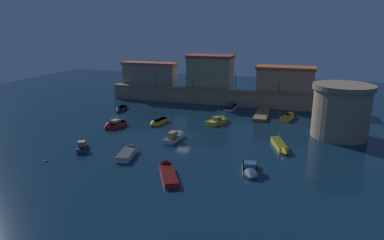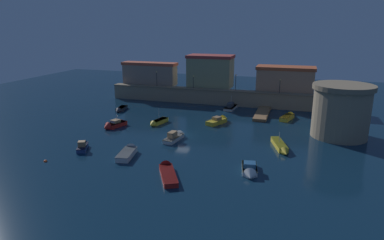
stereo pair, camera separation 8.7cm
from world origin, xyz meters
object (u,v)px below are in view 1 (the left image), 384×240
object	(u,v)px
quay_lamp_1	(193,80)
quay_lamp_2	(236,80)
moored_boat_1	(250,170)
moored_boat_7	(167,171)
moored_boat_3	(281,146)
quay_lamp_0	(157,76)
mooring_buoy_0	(46,162)
fortress_tower	(341,111)
moored_boat_9	(120,109)
moored_boat_0	(113,125)
moored_boat_10	(176,136)
moored_boat_4	(83,146)
moored_boat_6	(157,122)
quay_lamp_3	(280,84)
moored_boat_11	(129,152)
moored_boat_2	(219,120)
moored_boat_8	(232,106)
moored_boat_5	(288,117)

from	to	relation	value
quay_lamp_1	quay_lamp_2	world-z (taller)	quay_lamp_2
moored_boat_1	moored_boat_7	size ratio (longest dim) A/B	0.70
quay_lamp_2	moored_boat_3	world-z (taller)	quay_lamp_2
quay_lamp_0	mooring_buoy_0	xyz separation A→B (m)	(0.91, -41.16, -5.89)
quay_lamp_0	quay_lamp_2	size ratio (longest dim) A/B	0.97
fortress_tower	moored_boat_9	world-z (taller)	fortress_tower
moored_boat_0	mooring_buoy_0	world-z (taller)	moored_boat_0
mooring_buoy_0	fortress_tower	bearing A→B (deg)	31.21
moored_boat_10	mooring_buoy_0	bearing A→B (deg)	143.64
moored_boat_4	moored_boat_6	xyz separation A→B (m)	(5.57, 15.46, -0.04)
quay_lamp_3	mooring_buoy_0	world-z (taller)	quay_lamp_3
moored_boat_3	moored_boat_1	bearing A→B (deg)	-34.53
moored_boat_0	quay_lamp_0	bearing A→B (deg)	-158.66
quay_lamp_3	moored_boat_7	distance (m)	41.67
quay_lamp_3	moored_boat_11	xyz separation A→B (m)	(-18.60, -35.30, -5.18)
moored_boat_2	moored_boat_8	world-z (taller)	moored_boat_8
quay_lamp_2	moored_boat_2	xyz separation A→B (m)	(-0.17, -15.26, -5.47)
quay_lamp_0	moored_boat_7	xyz separation A→B (m)	(18.21, -39.88, -5.55)
quay_lamp_2	moored_boat_2	size ratio (longest dim) A/B	0.63
moored_boat_4	quay_lamp_1	bearing A→B (deg)	-35.74
moored_boat_0	moored_boat_5	size ratio (longest dim) A/B	0.89
quay_lamp_3	moored_boat_4	xyz separation A→B (m)	(-26.30, -35.18, -5.13)
quay_lamp_2	moored_boat_2	world-z (taller)	quay_lamp_2
quay_lamp_3	mooring_buoy_0	xyz separation A→B (m)	(-28.18, -41.16, -5.58)
moored_boat_3	moored_boat_11	size ratio (longest dim) A/B	1.16
moored_boat_8	moored_boat_7	bearing A→B (deg)	-176.88
moored_boat_6	moored_boat_5	bearing A→B (deg)	128.30
quay_lamp_3	moored_boat_3	xyz separation A→B (m)	(2.13, -26.54, -5.15)
fortress_tower	quay_lamp_0	world-z (taller)	fortress_tower
moored_boat_6	quay_lamp_0	bearing A→B (deg)	-144.82
moored_boat_4	moored_boat_9	world-z (taller)	moored_boat_4
moored_boat_2	moored_boat_4	world-z (taller)	moored_boat_4
moored_boat_11	moored_boat_6	bearing A→B (deg)	-2.39
moored_boat_4	moored_boat_6	distance (m)	16.44
quay_lamp_1	moored_boat_4	world-z (taller)	quay_lamp_1
quay_lamp_3	moored_boat_4	bearing A→B (deg)	-126.78
quay_lamp_2	moored_boat_8	world-z (taller)	quay_lamp_2
moored_boat_9	quay_lamp_3	bearing A→B (deg)	103.06
fortress_tower	moored_boat_2	distance (m)	21.33
moored_boat_7	moored_boat_8	world-z (taller)	moored_boat_8
moored_boat_5	moored_boat_10	xyz separation A→B (m)	(-16.97, -18.48, 0.05)
moored_boat_7	moored_boat_6	bearing A→B (deg)	-2.21
moored_boat_11	moored_boat_4	bearing A→B (deg)	78.89
moored_boat_0	moored_boat_11	bearing A→B (deg)	56.28
fortress_tower	quay_lamp_3	bearing A→B (deg)	121.99
quay_lamp_2	moored_boat_1	world-z (taller)	quay_lamp_2
moored_boat_11	quay_lamp_1	bearing A→B (deg)	-8.22
fortress_tower	moored_boat_0	xyz separation A→B (m)	(-38.49, -6.55, -3.97)
quay_lamp_1	moored_boat_0	size ratio (longest dim) A/B	0.58
moored_boat_2	moored_boat_4	bearing A→B (deg)	164.21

